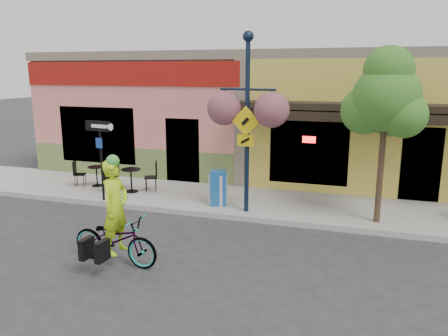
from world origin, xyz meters
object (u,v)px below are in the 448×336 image
(building, at_px, (292,112))
(newspaper_box_grey, at_px, (218,189))
(newspaper_box_blue, at_px, (218,188))
(street_tree, at_px, (383,136))
(cyclist_rider, at_px, (116,219))
(bicycle, at_px, (115,240))
(lamp_post, at_px, (247,125))
(one_way_sign, at_px, (102,161))

(building, bearing_deg, newspaper_box_grey, -99.36)
(newspaper_box_grey, bearing_deg, newspaper_box_blue, -46.16)
(building, distance_m, street_tree, 7.16)
(cyclist_rider, bearing_deg, newspaper_box_grey, -7.44)
(bicycle, relative_size, newspaper_box_grey, 2.20)
(cyclist_rider, distance_m, newspaper_box_grey, 4.08)
(building, height_order, newspaper_box_blue, building)
(lamp_post, xyz_separation_m, street_tree, (3.34, 0.18, -0.17))
(building, relative_size, newspaper_box_grey, 20.68)
(newspaper_box_blue, bearing_deg, building, 64.48)
(lamp_post, relative_size, one_way_sign, 2.01)
(cyclist_rider, distance_m, one_way_sign, 4.21)
(lamp_post, distance_m, newspaper_box_grey, 2.14)
(one_way_sign, bearing_deg, lamp_post, 11.92)
(one_way_sign, xyz_separation_m, newspaper_box_grey, (3.32, 0.62, -0.72))
(cyclist_rider, bearing_deg, newspaper_box_blue, -7.74)
(building, bearing_deg, lamp_post, -90.99)
(cyclist_rider, bearing_deg, bicycle, 94.20)
(bicycle, xyz_separation_m, cyclist_rider, (0.05, 0.00, 0.44))
(lamp_post, height_order, one_way_sign, lamp_post)
(building, distance_m, cyclist_rider, 10.46)
(building, bearing_deg, newspaper_box_blue, -99.17)
(newspaper_box_blue, bearing_deg, one_way_sign, 173.79)
(one_way_sign, height_order, street_tree, street_tree)
(one_way_sign, distance_m, street_tree, 7.65)
(building, relative_size, one_way_sign, 7.81)
(bicycle, relative_size, street_tree, 0.45)
(building, xyz_separation_m, street_tree, (3.22, -6.39, 0.07))
(lamp_post, bearing_deg, one_way_sign, -170.98)
(newspaper_box_blue, xyz_separation_m, street_tree, (4.23, -0.14, 1.68))
(bicycle, xyz_separation_m, street_tree, (5.12, 3.82, 1.81))
(bicycle, height_order, lamp_post, lamp_post)
(newspaper_box_grey, bearing_deg, building, 86.77)
(street_tree, bearing_deg, one_way_sign, -176.54)
(street_tree, bearing_deg, bicycle, -143.25)
(building, height_order, bicycle, building)
(building, height_order, one_way_sign, building)
(cyclist_rider, bearing_deg, lamp_post, -21.25)
(lamp_post, distance_m, street_tree, 3.34)
(building, relative_size, bicycle, 9.39)
(one_way_sign, distance_m, newspaper_box_grey, 3.45)
(newspaper_box_grey, relative_size, street_tree, 0.20)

